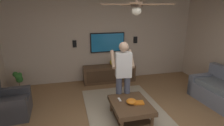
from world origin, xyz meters
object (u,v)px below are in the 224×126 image
potted_plant_short (19,79)px  book (139,103)px  wall_speaker_left (135,40)px  person_standing (123,72)px  coffee_table (130,107)px  remote_white (119,99)px  media_console (109,74)px  armchair (8,105)px  bowl (131,101)px  vase_round (113,62)px  tv (108,42)px  wall_speaker_right (75,44)px  ceiling_fan (137,6)px

potted_plant_short → book: bearing=-127.4°
wall_speaker_left → person_standing: bearing=152.2°
coffee_table → wall_speaker_left: (2.52, -1.04, 1.03)m
person_standing → remote_white: 0.65m
person_standing → potted_plant_short: bearing=66.3°
media_console → potted_plant_short: bearing=-86.3°
book → armchair: bearing=173.5°
wall_speaker_left → book: bearing=161.1°
bowl → vase_round: (2.30, -0.18, 0.21)m
tv → book: (-2.57, -0.10, -0.86)m
media_console → vase_round: bearing=90.7°
book → wall_speaker_left: bearing=81.3°
remote_white → tv: bearing=172.1°
tv → vase_round: tv is taller
bowl → coffee_table: bearing=16.3°
person_standing → wall_speaker_left: bearing=-20.8°
media_console → person_standing: person_standing is taller
armchair → wall_speaker_right: 2.58m
person_standing → wall_speaker_left: 2.29m
book → wall_speaker_left: wall_speaker_left is taller
book → media_console: bearing=102.6°
media_console → wall_speaker_left: (0.25, -0.98, 1.05)m
vase_round → bowl: bearing=175.6°
media_console → remote_white: media_console is taller
remote_white → vase_round: 2.13m
coffee_table → book: (-0.06, -0.16, 0.12)m
wall_speaker_right → person_standing: bearing=-153.5°
potted_plant_short → bowl: 3.41m
armchair → ceiling_fan: bearing=-26.6°
media_console → wall_speaker_right: wall_speaker_right is taller
potted_plant_short → tv: bearing=-81.3°
media_console → vase_round: 0.40m
potted_plant_short → book: size_ratio=2.81×
potted_plant_short → wall_speaker_left: size_ratio=2.81×
bowl → ceiling_fan: ceiling_fan is taller
vase_round → person_standing: bearing=173.5°
tv → vase_round: size_ratio=5.18×
remote_white → ceiling_fan: size_ratio=0.13×
media_console → ceiling_fan: bearing=-3.0°
tv → potted_plant_short: bearing=-81.3°
vase_round → coffee_table: bearing=175.3°
media_console → ceiling_fan: ceiling_fan is taller
vase_round → book: bearing=179.4°
media_console → tv: (0.24, 0.00, 1.01)m
wall_speaker_left → ceiling_fan: ceiling_fan is taller
potted_plant_short → bowl: bearing=-128.5°
media_console → ceiling_fan: size_ratio=1.45×
media_console → wall_speaker_left: 1.46m
wall_speaker_left → wall_speaker_right: size_ratio=1.00×
armchair → coffee_table: size_ratio=0.85×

